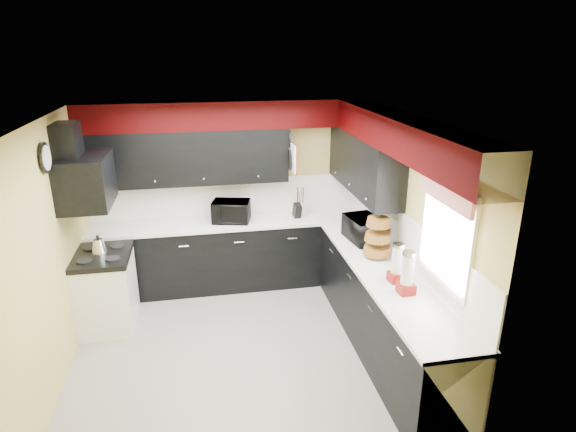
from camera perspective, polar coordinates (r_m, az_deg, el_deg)
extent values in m
plane|color=gray|center=(5.54, -5.40, -15.14)|extent=(3.60, 3.60, 0.00)
cube|color=#E0C666|center=(6.63, -7.30, 2.81)|extent=(3.60, 0.06, 2.50)
cube|color=#E0C666|center=(5.38, 13.61, -1.67)|extent=(0.06, 3.60, 2.50)
cube|color=#E0C666|center=(5.13, -26.33, -4.29)|extent=(0.06, 3.60, 2.50)
cube|color=white|center=(4.60, -6.40, 11.36)|extent=(3.60, 3.60, 0.06)
cube|color=black|center=(6.63, -6.82, -4.57)|extent=(3.60, 0.60, 0.90)
cube|color=black|center=(5.36, 11.24, -11.05)|extent=(0.60, 3.00, 0.90)
cube|color=white|center=(6.45, -6.99, -0.76)|extent=(3.62, 0.64, 0.04)
cube|color=white|center=(5.14, 11.59, -6.54)|extent=(0.64, 3.02, 0.04)
cube|color=white|center=(6.64, -7.27, 2.29)|extent=(3.60, 0.02, 0.50)
cube|color=white|center=(5.40, 13.46, -2.27)|extent=(0.02, 3.60, 0.50)
cube|color=black|center=(6.32, -11.96, 6.85)|extent=(2.60, 0.35, 0.70)
cube|color=black|center=(5.95, 8.99, 6.25)|extent=(0.35, 1.80, 0.70)
cube|color=black|center=(6.23, -7.61, 11.83)|extent=(3.60, 0.36, 0.35)
cube|color=black|center=(4.86, 13.52, 9.29)|extent=(0.36, 3.24, 0.35)
cube|color=white|center=(6.06, -20.67, -8.44)|extent=(0.60, 0.75, 0.86)
cube|color=black|center=(5.87, -21.21, -4.46)|extent=(0.62, 0.77, 0.06)
cube|color=black|center=(5.60, -22.82, 3.88)|extent=(0.50, 0.78, 0.55)
cube|color=black|center=(5.54, -24.72, 7.95)|extent=(0.24, 0.40, 0.40)
cube|color=red|center=(4.37, 18.23, 2.63)|extent=(0.04, 0.88, 0.20)
cube|color=white|center=(6.12, 0.64, 6.85)|extent=(0.03, 0.26, 0.35)
imported|color=black|center=(6.39, -6.75, 0.55)|extent=(0.56, 0.50, 0.28)
imported|color=black|center=(5.80, 8.96, -1.54)|extent=(0.41, 0.56, 0.29)
cylinder|color=white|center=(6.60, 1.46, 0.81)|extent=(0.19, 0.19, 0.17)
cube|color=black|center=(6.49, 1.09, 0.63)|extent=(0.10, 0.14, 0.20)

